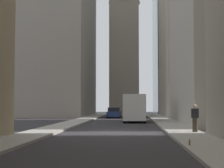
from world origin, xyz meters
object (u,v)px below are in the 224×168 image
object	(u,v)px
sedan_navy	(114,113)
pedestrian	(195,117)
delivery_truck	(134,108)
discarded_bottle	(190,143)

from	to	relation	value
sedan_navy	pedestrian	bearing A→B (deg)	-166.56
delivery_truck	sedan_navy	size ratio (longest dim) A/B	1.50
delivery_truck	sedan_navy	bearing A→B (deg)	13.30
delivery_truck	sedan_navy	xyz separation A→B (m)	(11.84, 2.80, -0.80)
delivery_truck	pedestrian	bearing A→B (deg)	-166.45
pedestrian	discarded_bottle	world-z (taller)	pedestrian
pedestrian	discarded_bottle	size ratio (longest dim) A/B	6.29
discarded_bottle	pedestrian	bearing A→B (deg)	-11.07
sedan_navy	discarded_bottle	bearing A→B (deg)	-171.76
pedestrian	discarded_bottle	distance (m)	7.71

